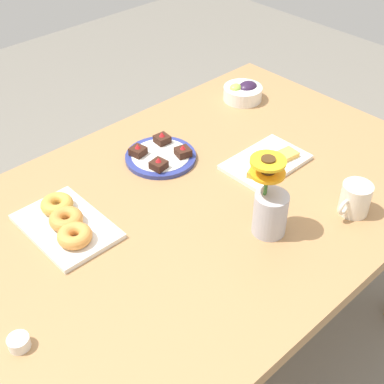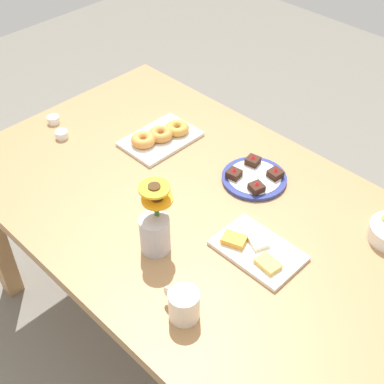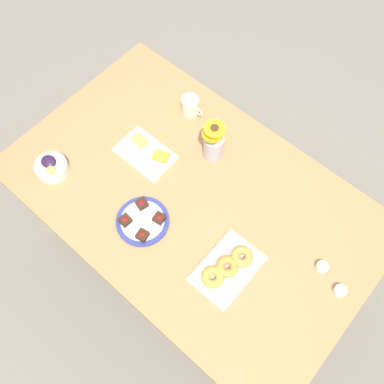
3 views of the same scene
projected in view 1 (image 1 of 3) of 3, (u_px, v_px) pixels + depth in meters
ground_plane at (192, 355)px, 1.99m from camera, size 6.00×6.00×0.00m
dining_table at (192, 225)px, 1.57m from camera, size 1.60×1.00×0.74m
coffee_mug at (355, 199)px, 1.46m from camera, size 0.12×0.08×0.09m
grape_bowl at (243, 92)px, 1.97m from camera, size 0.14×0.14×0.07m
cheese_platter at (266, 162)px, 1.66m from camera, size 0.26×0.17×0.03m
croissant_platter at (66, 223)px, 1.43m from camera, size 0.19×0.28×0.05m
jam_cup_honey at (19, 342)px, 1.14m from camera, size 0.05×0.05×0.03m
dessert_plate at (161, 156)px, 1.68m from camera, size 0.22×0.22×0.05m
flower_vase at (270, 208)px, 1.38m from camera, size 0.10×0.11×0.23m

